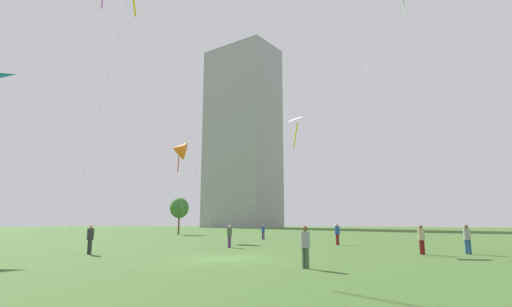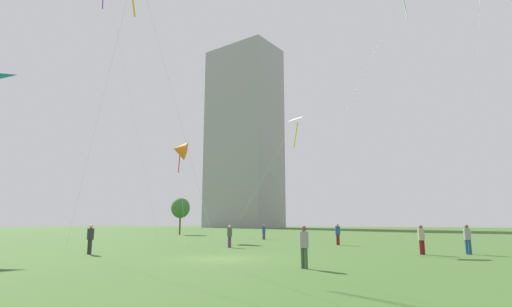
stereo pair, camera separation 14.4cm
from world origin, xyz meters
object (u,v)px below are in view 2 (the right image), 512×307
Objects in this scene: distant_highrise_0 at (244,136)px; person_standing_2 at (304,244)px; kite_flying_0 at (180,150)px; park_tree_0 at (180,208)px; person_standing_4 at (421,237)px; person_standing_6 at (264,231)px; person_standing_0 at (338,233)px; kite_flying_7 at (295,122)px; person_standing_5 at (467,237)px; person_standing_1 at (230,234)px; person_standing_3 at (90,237)px.

person_standing_2 is at bearing -50.79° from distant_highrise_0.
person_standing_2 is at bearing -44.34° from kite_flying_0.
person_standing_2 is 45.24m from park_tree_0.
person_standing_2 is 10.62m from person_standing_4.
person_standing_6 is 95.79m from distant_highrise_0.
person_standing_0 is 10.16m from kite_flying_7.
kite_flying_0 is at bearing -10.47° from person_standing_6.
person_standing_5 is 23.10m from person_standing_6.
person_standing_1 is 0.96× the size of person_standing_5.
kite_flying_0 is at bearing 158.20° from kite_flying_7.
person_standing_4 is (18.70, 7.76, -0.02)m from person_standing_3.
person_standing_1 is 31.29m from park_tree_0.
person_standing_4 is 2.90m from person_standing_5.
distant_highrise_0 reaches higher than person_standing_4.
kite_flying_7 is at bearing 121.18° from person_standing_4.
person_standing_5 is 30.42m from kite_flying_0.
person_standing_1 is 16.24m from person_standing_5.
distant_highrise_0 is at bearing 129.01° from person_standing_5.
person_standing_1 is at bearing 156.83° from person_standing_2.
park_tree_0 is (-20.61, 23.34, 3.08)m from person_standing_1.
kite_flying_7 is 1.91× the size of park_tree_0.
kite_flying_0 reaches higher than park_tree_0.
person_standing_4 is at bearing -35.51° from park_tree_0.
person_standing_2 is at bearing -150.75° from person_standing_4.
kite_flying_0 reaches higher than person_standing_0.
person_standing_2 is 17.01m from kite_flying_7.
kite_flying_7 is (-11.70, 2.71, 9.19)m from person_standing_5.
kite_flying_7 reaches higher than person_standing_3.
kite_flying_7 reaches higher than person_standing_2.
person_standing_0 is 0.16× the size of kite_flying_0.
park_tree_0 is at bearing 130.26° from person_standing_3.
person_standing_2 is (1.99, -17.16, -0.02)m from person_standing_0.
person_standing_3 is at bearing -89.34° from person_standing_0.
person_standing_3 is 22.51m from person_standing_6.
person_standing_2 reaches higher than person_standing_6.
kite_flying_0 reaches higher than person_standing_2.
park_tree_0 is at bearing -65.19° from person_standing_6.
person_standing_4 is (13.65, -1.11, 0.02)m from person_standing_1.
kite_flying_7 is at bearing 87.54° from person_standing_6.
park_tree_0 is at bearing -59.62° from distant_highrise_0.
distant_highrise_0 is at bearing 117.52° from kite_flying_7.
kite_flying_0 reaches higher than person_standing_5.
person_standing_5 is at bearing 108.27° from person_standing_6.
park_tree_0 is at bearing 123.33° from kite_flying_0.
distant_highrise_0 reaches higher than person_standing_0.
person_standing_3 is 21.23m from kite_flying_0.
kite_flying_7 is (4.54, 2.90, 9.24)m from person_standing_1.
person_standing_3 reaches higher than person_standing_6.
person_standing_4 is 0.16× the size of kite_flying_0.
person_standing_3 is at bearing -70.84° from kite_flying_0.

